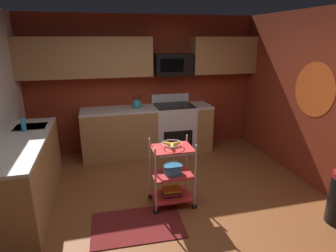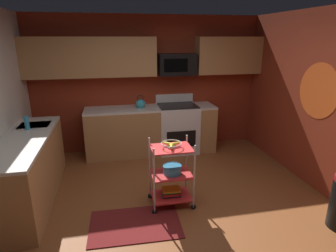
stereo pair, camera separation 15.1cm
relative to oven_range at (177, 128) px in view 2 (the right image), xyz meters
The scene contains 14 objects.
floor 2.22m from the oven_range, 103.92° to the right, with size 4.40×4.80×0.04m, color brown.
wall_back 1.03m from the oven_range, 147.98° to the left, with size 4.52×0.06×2.60m, color maroon.
wall_flower_decal 2.56m from the oven_range, 44.93° to the right, with size 0.81×0.81×0.00m, color #E5591E.
counter_run 1.54m from the oven_range, 155.99° to the right, with size 3.44×2.70×0.92m.
oven_range is the anchor object (origin of this frame).
upper_cabinets 1.52m from the oven_range, 168.37° to the left, with size 4.40×0.33×0.70m.
microwave 1.23m from the oven_range, 90.26° to the left, with size 0.70×0.39×0.40m.
rolling_cart 1.94m from the oven_range, 105.89° to the right, with size 0.59×0.41×0.91m.
fruit_bowl 1.98m from the oven_range, 105.89° to the right, with size 0.27×0.27×0.07m.
mixing_bowl_large 1.94m from the oven_range, 105.44° to the right, with size 0.25×0.25×0.11m.
book_stack 1.96m from the oven_range, 105.89° to the right, with size 0.26×0.20×0.10m.
kettle 0.89m from the oven_range, behind, with size 0.21×0.18×0.26m.
dish_soap_bottle 2.70m from the oven_range, 158.08° to the right, with size 0.06×0.06×0.20m, color #2D8CBF.
floor_rug 2.51m from the oven_range, 115.45° to the right, with size 1.10×0.70×0.01m, color maroon.
Camera 2 is at (-0.73, -3.06, 2.19)m, focal length 30.09 mm.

